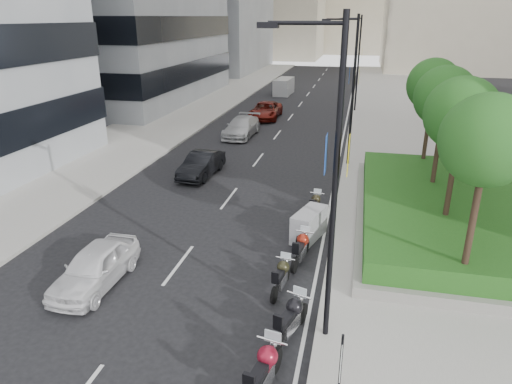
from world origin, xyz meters
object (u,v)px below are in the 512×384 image
(parking_sign, at_px, (340,373))
(motorcycle_2, at_px, (291,319))
(motorcycle_4, at_px, (301,249))
(motorcycle_6, at_px, (315,205))
(motorcycle_3, at_px, (281,276))
(motorcycle_5, at_px, (309,225))
(lamp_post_2, at_px, (357,59))
(motorcycle_1, at_px, (263,373))
(lamp_post_1, at_px, (351,84))
(lamp_post_0, at_px, (330,174))
(car_a, at_px, (95,267))
(car_b, at_px, (201,164))
(car_d, at_px, (266,110))
(delivery_van, at_px, (284,87))
(car_c, at_px, (242,127))

(parking_sign, xyz_separation_m, motorcycle_2, (-1.51, 2.79, -0.83))
(motorcycle_4, height_order, motorcycle_6, motorcycle_4)
(motorcycle_3, bearing_deg, motorcycle_5, 0.76)
(lamp_post_2, xyz_separation_m, motorcycle_3, (-1.54, -32.84, -4.52))
(motorcycle_1, distance_m, motorcycle_2, 2.32)
(lamp_post_1, distance_m, motorcycle_3, 15.59)
(lamp_post_0, xyz_separation_m, car_a, (-7.93, 1.10, -4.36))
(parking_sign, xyz_separation_m, car_b, (-8.87, 16.09, -0.76))
(lamp_post_1, bearing_deg, lamp_post_2, 90.00)
(motorcycle_1, height_order, motorcycle_6, motorcycle_1)
(lamp_post_2, xyz_separation_m, car_d, (-7.81, -5.09, -4.32))
(motorcycle_5, distance_m, car_b, 9.84)
(motorcycle_1, relative_size, motorcycle_3, 1.20)
(lamp_post_1, xyz_separation_m, delivery_van, (-8.53, 27.01, -4.19))
(motorcycle_2, bearing_deg, lamp_post_0, -58.79)
(lamp_post_0, height_order, car_d, lamp_post_0)
(motorcycle_6, xyz_separation_m, delivery_van, (-7.45, 35.30, 0.34))
(lamp_post_1, distance_m, motorcycle_1, 20.04)
(motorcycle_6, bearing_deg, motorcycle_1, -174.18)
(parking_sign, bearing_deg, car_c, 109.09)
(lamp_post_0, height_order, lamp_post_2, same)
(lamp_post_0, relative_size, parking_sign, 3.60)
(lamp_post_1, bearing_deg, motorcycle_4, -95.10)
(parking_sign, height_order, motorcycle_2, parking_sign)
(lamp_post_1, height_order, motorcycle_3, lamp_post_1)
(car_b, bearing_deg, lamp_post_0, -53.82)
(motorcycle_3, height_order, car_a, car_a)
(motorcycle_6, xyz_separation_m, car_b, (-7.14, 4.39, 0.16))
(motorcycle_4, height_order, car_c, car_c)
(parking_sign, height_order, motorcycle_1, parking_sign)
(car_b, bearing_deg, motorcycle_6, -27.48)
(motorcycle_3, xyz_separation_m, car_a, (-6.39, -1.07, 0.16))
(car_b, distance_m, car_c, 9.82)
(lamp_post_2, bearing_deg, car_b, -110.55)
(lamp_post_0, height_order, motorcycle_6, lamp_post_0)
(motorcycle_1, bearing_deg, car_b, 35.09)
(car_b, bearing_deg, lamp_post_1, 29.52)
(car_d, height_order, delivery_van, delivery_van)
(lamp_post_1, bearing_deg, delivery_van, 107.52)
(motorcycle_2, xyz_separation_m, car_c, (-7.46, 23.12, 0.12))
(car_b, relative_size, delivery_van, 0.93)
(lamp_post_2, bearing_deg, lamp_post_0, -90.00)
(motorcycle_2, xyz_separation_m, motorcycle_3, (-0.69, 2.37, -0.08))
(car_b, distance_m, delivery_van, 30.92)
(motorcycle_1, bearing_deg, motorcycle_2, 2.74)
(motorcycle_6, relative_size, car_c, 0.40)
(motorcycle_2, bearing_deg, lamp_post_1, 14.46)
(motorcycle_6, height_order, car_c, car_c)
(motorcycle_3, bearing_deg, parking_sign, -149.82)
(car_d, distance_m, delivery_van, 14.12)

